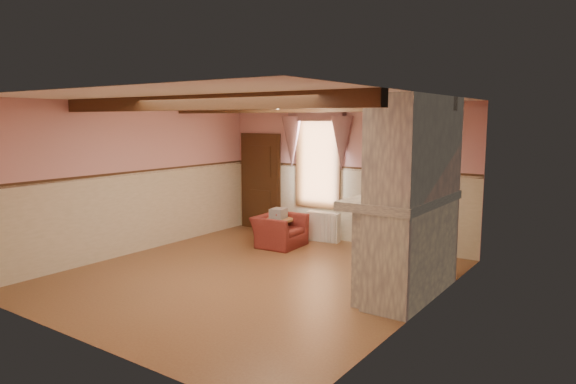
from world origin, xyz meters
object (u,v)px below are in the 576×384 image
Objects in this scene: armchair at (280,231)px; oil_lamp at (419,181)px; mantel_clock at (423,183)px; radiator at (323,227)px; bowl at (405,192)px; side_table at (280,232)px.

armchair is 3.38× the size of oil_lamp.
oil_lamp is (3.04, -0.63, 1.25)m from armchair.
radiator is at bearing 153.03° from mantel_clock.
mantel_clock reaches higher than radiator.
radiator is 3.45m from bowl.
oil_lamp reaches higher than bowl.
radiator is at bearing 59.71° from side_table.
armchair is at bearing 104.85° from side_table.
side_table is (0.00, -0.00, -0.03)m from armchair.
oil_lamp is (2.55, -1.47, 1.26)m from radiator.
mantel_clock is 0.86× the size of oil_lamp.
armchair is at bearing 168.30° from oil_lamp.
oil_lamp reaches higher than radiator.
mantel_clock is at bearing -33.13° from radiator.
bowl is (2.55, -2.02, 1.16)m from radiator.
radiator is 1.95× the size of bowl.
radiator is 3.20m from oil_lamp.
armchair is 3.35m from oil_lamp.
armchair is 3.46m from bowl.
armchair is at bearing 158.79° from bowl.
mantel_clock is at bearing -101.67° from armchair.
oil_lamp reaches higher than side_table.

